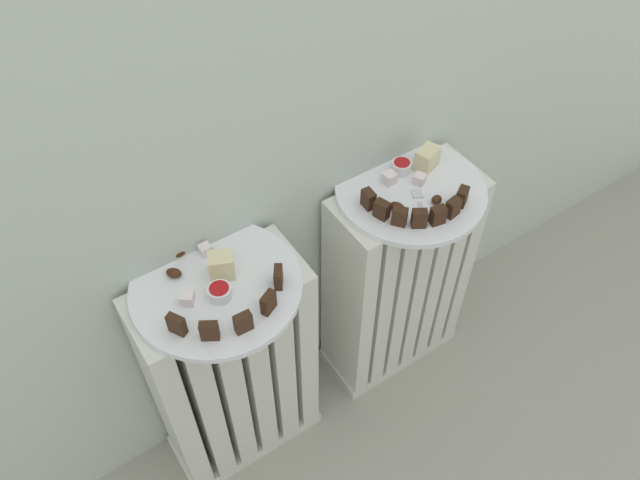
% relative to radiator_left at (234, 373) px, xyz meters
% --- Properties ---
extents(radiator_left, '(0.32, 0.15, 0.55)m').
position_rel_radiator_left_xyz_m(radiator_left, '(0.00, 0.00, 0.00)').
color(radiator_left, silver).
rests_on(radiator_left, ground_plane).
extents(radiator_right, '(0.32, 0.15, 0.55)m').
position_rel_radiator_left_xyz_m(radiator_right, '(0.42, -0.00, -0.00)').
color(radiator_right, silver).
rests_on(radiator_right, ground_plane).
extents(plate_left, '(0.29, 0.29, 0.01)m').
position_rel_radiator_left_xyz_m(plate_left, '(-0.00, -0.00, 0.29)').
color(plate_left, white).
rests_on(plate_left, radiator_left).
extents(plate_right, '(0.29, 0.29, 0.01)m').
position_rel_radiator_left_xyz_m(plate_right, '(0.42, -0.00, 0.29)').
color(plate_right, white).
rests_on(plate_right, radiator_right).
extents(dark_cake_slice_left_0, '(0.03, 0.03, 0.04)m').
position_rel_radiator_left_xyz_m(dark_cake_slice_left_0, '(-0.09, -0.05, 0.31)').
color(dark_cake_slice_left_0, '#382114').
rests_on(dark_cake_slice_left_0, plate_left).
extents(dark_cake_slice_left_1, '(0.03, 0.03, 0.04)m').
position_rel_radiator_left_xyz_m(dark_cake_slice_left_1, '(-0.06, -0.09, 0.31)').
color(dark_cake_slice_left_1, '#382114').
rests_on(dark_cake_slice_left_1, plate_left).
extents(dark_cake_slice_left_2, '(0.03, 0.01, 0.04)m').
position_rel_radiator_left_xyz_m(dark_cake_slice_left_2, '(-0.00, -0.11, 0.31)').
color(dark_cake_slice_left_2, '#382114').
rests_on(dark_cake_slice_left_2, plate_left).
extents(dark_cake_slice_left_3, '(0.03, 0.03, 0.04)m').
position_rel_radiator_left_xyz_m(dark_cake_slice_left_3, '(0.05, -0.09, 0.31)').
color(dark_cake_slice_left_3, '#382114').
rests_on(dark_cake_slice_left_3, plate_left).
extents(dark_cake_slice_left_4, '(0.03, 0.03, 0.04)m').
position_rel_radiator_left_xyz_m(dark_cake_slice_left_4, '(0.09, -0.06, 0.31)').
color(dark_cake_slice_left_4, '#382114').
rests_on(dark_cake_slice_left_4, plate_left).
extents(marble_cake_slice_left_0, '(0.05, 0.05, 0.05)m').
position_rel_radiator_left_xyz_m(marble_cake_slice_left_0, '(0.02, 0.01, 0.32)').
color(marble_cake_slice_left_0, beige).
rests_on(marble_cake_slice_left_0, plate_left).
extents(turkish_delight_left_0, '(0.02, 0.02, 0.02)m').
position_rel_radiator_left_xyz_m(turkish_delight_left_0, '(0.02, 0.07, 0.30)').
color(turkish_delight_left_0, white).
rests_on(turkish_delight_left_0, plate_left).
extents(turkish_delight_left_1, '(0.03, 0.03, 0.02)m').
position_rel_radiator_left_xyz_m(turkish_delight_left_1, '(-0.05, -0.01, 0.30)').
color(turkish_delight_left_1, white).
rests_on(turkish_delight_left_1, plate_left).
extents(medjool_date_left_0, '(0.03, 0.03, 0.02)m').
position_rel_radiator_left_xyz_m(medjool_date_left_0, '(-0.05, 0.05, 0.30)').
color(medjool_date_left_0, '#3D1E0F').
rests_on(medjool_date_left_0, plate_left).
extents(medjool_date_left_1, '(0.03, 0.03, 0.02)m').
position_rel_radiator_left_xyz_m(medjool_date_left_1, '(-0.02, 0.09, 0.30)').
color(medjool_date_left_1, '#3D1E0F').
rests_on(medjool_date_left_1, plate_left).
extents(jam_bowl_left, '(0.04, 0.04, 0.02)m').
position_rel_radiator_left_xyz_m(jam_bowl_left, '(-0.01, -0.03, 0.31)').
color(jam_bowl_left, white).
rests_on(jam_bowl_left, plate_left).
extents(dark_cake_slice_right_0, '(0.02, 0.03, 0.04)m').
position_rel_radiator_left_xyz_m(dark_cake_slice_right_0, '(0.32, 0.01, 0.31)').
color(dark_cake_slice_right_0, '#382114').
rests_on(dark_cake_slice_right_0, plate_right).
extents(dark_cake_slice_right_1, '(0.02, 0.03, 0.04)m').
position_rel_radiator_left_xyz_m(dark_cake_slice_right_1, '(0.32, -0.03, 0.31)').
color(dark_cake_slice_right_1, '#382114').
rests_on(dark_cake_slice_right_1, plate_right).
extents(dark_cake_slice_right_2, '(0.03, 0.03, 0.04)m').
position_rel_radiator_left_xyz_m(dark_cake_slice_right_2, '(0.34, -0.06, 0.31)').
color(dark_cake_slice_right_2, '#382114').
rests_on(dark_cake_slice_right_2, plate_right).
extents(dark_cake_slice_right_3, '(0.03, 0.03, 0.04)m').
position_rel_radiator_left_xyz_m(dark_cake_slice_right_3, '(0.37, -0.08, 0.31)').
color(dark_cake_slice_right_3, '#382114').
rests_on(dark_cake_slice_right_3, plate_right).
extents(dark_cake_slice_right_4, '(0.03, 0.02, 0.04)m').
position_rel_radiator_left_xyz_m(dark_cake_slice_right_4, '(0.40, -0.10, 0.31)').
color(dark_cake_slice_right_4, '#382114').
rests_on(dark_cake_slice_right_4, plate_right).
extents(dark_cake_slice_right_5, '(0.03, 0.02, 0.04)m').
position_rel_radiator_left_xyz_m(dark_cake_slice_right_5, '(0.43, -0.10, 0.31)').
color(dark_cake_slice_right_5, '#382114').
rests_on(dark_cake_slice_right_5, plate_right).
extents(dark_cake_slice_right_6, '(0.03, 0.03, 0.04)m').
position_rel_radiator_left_xyz_m(dark_cake_slice_right_6, '(0.47, -0.08, 0.31)').
color(dark_cake_slice_right_6, '#382114').
rests_on(dark_cake_slice_right_6, plate_right).
extents(marble_cake_slice_right_0, '(0.06, 0.04, 0.04)m').
position_rel_radiator_left_xyz_m(marble_cake_slice_right_0, '(0.48, 0.03, 0.32)').
color(marble_cake_slice_right_0, beige).
rests_on(marble_cake_slice_right_0, plate_right).
extents(turkish_delight_right_0, '(0.03, 0.03, 0.02)m').
position_rel_radiator_left_xyz_m(turkish_delight_right_0, '(0.44, 0.00, 0.30)').
color(turkish_delight_right_0, white).
rests_on(turkish_delight_right_0, plate_right).
extents(turkish_delight_right_1, '(0.02, 0.02, 0.02)m').
position_rel_radiator_left_xyz_m(turkish_delight_right_1, '(0.39, 0.04, 0.31)').
color(turkish_delight_right_1, white).
rests_on(turkish_delight_right_1, plate_right).
extents(medjool_date_right_0, '(0.03, 0.02, 0.01)m').
position_rel_radiator_left_xyz_m(medjool_date_right_0, '(0.43, -0.06, 0.30)').
color(medjool_date_right_0, '#3D1E0F').
rests_on(medjool_date_right_0, plate_right).
extents(medjool_date_right_1, '(0.03, 0.03, 0.02)m').
position_rel_radiator_left_xyz_m(medjool_date_right_1, '(0.36, -0.03, 0.30)').
color(medjool_date_right_1, '#3D1E0F').
rests_on(medjool_date_right_1, plate_right).
extents(jam_bowl_right, '(0.04, 0.04, 0.02)m').
position_rel_radiator_left_xyz_m(jam_bowl_right, '(0.43, 0.05, 0.31)').
color(jam_bowl_right, white).
rests_on(jam_bowl_right, plate_right).
extents(fork, '(0.06, 0.09, 0.00)m').
position_rel_radiator_left_xyz_m(fork, '(0.40, -0.05, 0.30)').
color(fork, silver).
rests_on(fork, plate_right).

